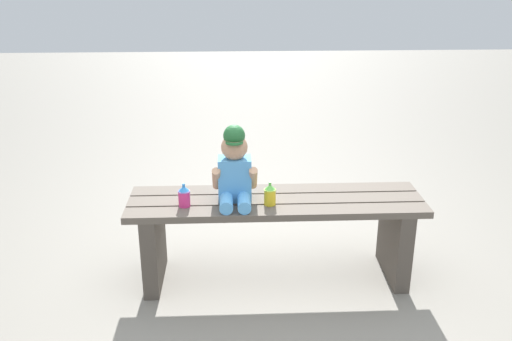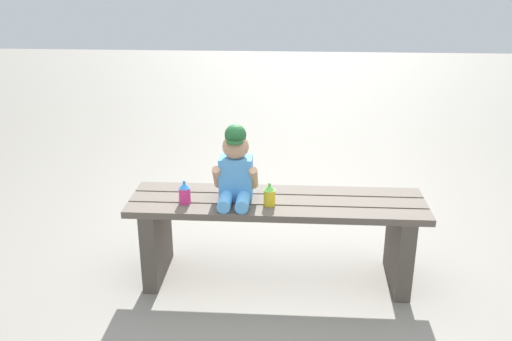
{
  "view_description": "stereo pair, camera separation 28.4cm",
  "coord_description": "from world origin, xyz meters",
  "px_view_note": "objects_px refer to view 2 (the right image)",
  "views": [
    {
      "loc": [
        -0.23,
        -2.7,
        1.67
      ],
      "look_at": [
        -0.11,
        -0.05,
        0.65
      ],
      "focal_mm": 39.4,
      "sensor_mm": 36.0,
      "label": 1
    },
    {
      "loc": [
        0.06,
        -2.7,
        1.67
      ],
      "look_at": [
        -0.11,
        -0.05,
        0.65
      ],
      "focal_mm": 39.4,
      "sensor_mm": 36.0,
      "label": 2
    }
  ],
  "objects_px": {
    "sippy_cup_right": "(269,195)",
    "child_figure": "(236,168)",
    "park_bench": "(277,226)",
    "sippy_cup_left": "(185,193)"
  },
  "relations": [
    {
      "from": "sippy_cup_right",
      "to": "park_bench",
      "type": "bearing_deg",
      "value": 62.68
    },
    {
      "from": "park_bench",
      "to": "sippy_cup_left",
      "type": "xyz_separation_m",
      "value": [
        -0.47,
        -0.07,
        0.21
      ]
    },
    {
      "from": "child_figure",
      "to": "sippy_cup_right",
      "type": "xyz_separation_m",
      "value": [
        0.18,
        -0.06,
        -0.12
      ]
    },
    {
      "from": "park_bench",
      "to": "sippy_cup_right",
      "type": "bearing_deg",
      "value": -117.32
    },
    {
      "from": "child_figure",
      "to": "sippy_cup_right",
      "type": "height_order",
      "value": "child_figure"
    },
    {
      "from": "child_figure",
      "to": "sippy_cup_left",
      "type": "distance_m",
      "value": 0.29
    },
    {
      "from": "sippy_cup_right",
      "to": "child_figure",
      "type": "bearing_deg",
      "value": 161.19
    },
    {
      "from": "park_bench",
      "to": "child_figure",
      "type": "height_order",
      "value": "child_figure"
    },
    {
      "from": "child_figure",
      "to": "sippy_cup_right",
      "type": "relative_size",
      "value": 3.26
    },
    {
      "from": "park_bench",
      "to": "child_figure",
      "type": "distance_m",
      "value": 0.4
    }
  ]
}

